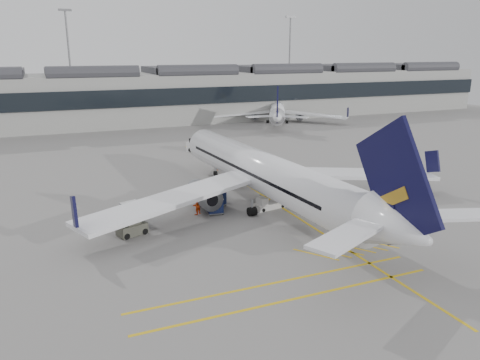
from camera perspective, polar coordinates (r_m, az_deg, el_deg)
name	(u,v)px	position (r m, az deg, el deg)	size (l,w,h in m)	color
ground	(206,237)	(41.86, -4.19, -6.93)	(220.00, 220.00, 0.00)	gray
terminal	(101,97)	(109.80, -16.61, 9.71)	(200.00, 20.45, 12.40)	#9E9E99
light_masts	(84,57)	(123.21, -18.51, 14.02)	(113.00, 0.60, 25.45)	slate
apron_markings	(260,193)	(54.14, 2.44, -1.65)	(0.25, 60.00, 0.01)	gold
airliner_main	(267,174)	(48.93, 3.30, 0.69)	(40.57, 44.43, 11.81)	white
airliner_far	(278,110)	(108.93, 4.60, 8.44)	(28.82, 31.79, 9.27)	white
belt_loader	(269,204)	(49.02, 3.54, -2.92)	(4.24, 1.94, 1.68)	silver
baggage_cart_a	(217,198)	(49.48, -2.85, -2.15)	(2.08, 1.90, 1.81)	gray
baggage_cart_b	(209,190)	(52.19, -3.86, -1.28)	(1.90, 1.68, 1.72)	gray
baggage_cart_c	(215,205)	(47.24, -3.08, -3.09)	(1.73, 1.47, 1.70)	gray
baggage_cart_d	(132,211)	(46.23, -13.07, -3.76)	(2.20, 2.00, 1.91)	gray
ramp_agent_a	(215,191)	(51.73, -3.07, -1.38)	(0.70, 0.46, 1.92)	#F0480C
ramp_agent_b	(196,205)	(47.19, -5.35, -3.08)	(0.94, 0.74, 1.94)	#F2420C
pushback_tug	(132,228)	(43.12, -13.04, -5.74)	(2.85, 2.23, 1.40)	#4D4D41
safety_cone_nose	(218,168)	(64.79, -2.70, 1.43)	(0.34, 0.34, 0.48)	#F24C0A
safety_cone_engine	(323,195)	(53.66, 10.11, -1.79)	(0.33, 0.33, 0.46)	#F24C0A
service_van_mid	(219,146)	(76.32, -2.53, 4.12)	(3.36, 4.54, 2.10)	silver
service_van_right	(200,146)	(76.90, -4.86, 4.16)	(4.38, 4.28, 2.10)	silver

